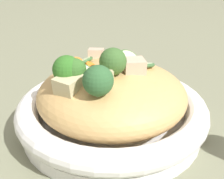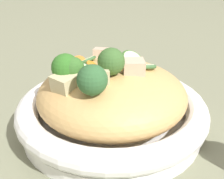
{
  "view_description": "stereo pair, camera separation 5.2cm",
  "coord_description": "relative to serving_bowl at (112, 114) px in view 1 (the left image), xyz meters",
  "views": [
    {
      "loc": [
        0.03,
        0.47,
        0.31
      ],
      "look_at": [
        0.0,
        0.0,
        0.08
      ],
      "focal_mm": 50.29,
      "sensor_mm": 36.0,
      "label": 1
    },
    {
      "loc": [
        -0.02,
        0.47,
        0.31
      ],
      "look_at": [
        0.0,
        0.0,
        0.08
      ],
      "focal_mm": 50.29,
      "sensor_mm": 36.0,
      "label": 2
    }
  ],
  "objects": [
    {
      "name": "noodle_heap",
      "position": [
        -0.0,
        0.0,
        0.04
      ],
      "size": [
        0.25,
        0.25,
        0.09
      ],
      "color": "tan",
      "rests_on": "serving_bowl"
    },
    {
      "name": "carrot_coins",
      "position": [
        0.04,
        -0.02,
        0.08
      ],
      "size": [
        0.1,
        0.12,
        0.03
      ],
      "color": "orange",
      "rests_on": "serving_bowl"
    },
    {
      "name": "chicken_chunks",
      "position": [
        0.02,
        0.01,
        0.08
      ],
      "size": [
        0.14,
        0.18,
        0.04
      ],
      "color": "#CDBC8C",
      "rests_on": "serving_bowl"
    },
    {
      "name": "broccoli_florets",
      "position": [
        0.03,
        0.04,
        0.1
      ],
      "size": [
        0.13,
        0.11,
        0.07
      ],
      "color": "#A1B772",
      "rests_on": "serving_bowl"
    },
    {
      "name": "zucchini_slices",
      "position": [
        0.01,
        -0.02,
        0.08
      ],
      "size": [
        0.15,
        0.13,
        0.03
      ],
      "color": "beige",
      "rests_on": "serving_bowl"
    },
    {
      "name": "serving_bowl",
      "position": [
        0.0,
        0.0,
        0.0
      ],
      "size": [
        0.33,
        0.33,
        0.06
      ],
      "color": "white",
      "rests_on": "ground_plane"
    },
    {
      "name": "ground_plane",
      "position": [
        0.0,
        0.0,
        -0.03
      ],
      "size": [
        3.0,
        3.0,
        0.0
      ],
      "primitive_type": "plane",
      "color": "#74765C"
    }
  ]
}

